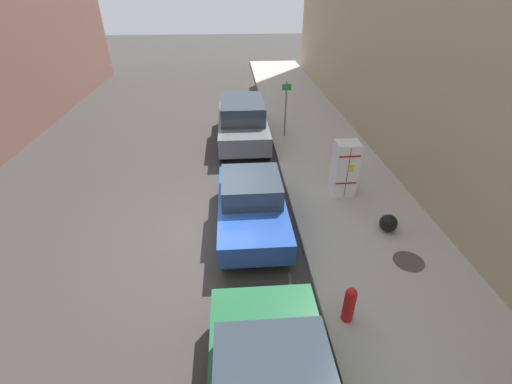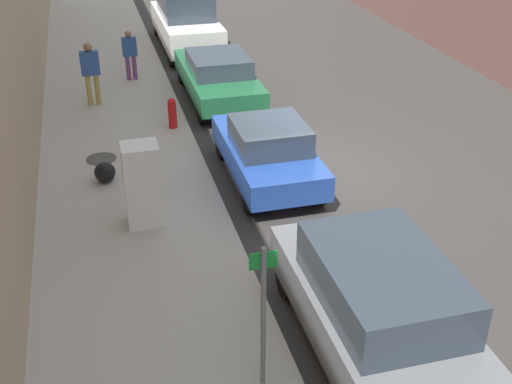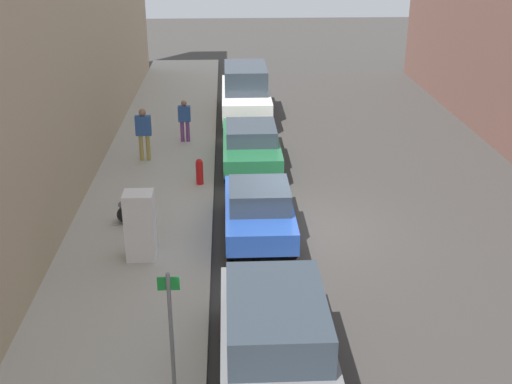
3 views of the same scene
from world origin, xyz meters
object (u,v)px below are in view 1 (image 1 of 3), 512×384
(discarded_refrigerator, at_px, (344,168))
(fire_hydrant, at_px, (349,304))
(parked_suv_gray, at_px, (243,121))
(parked_hatchback_blue, at_px, (251,204))
(trash_bag, at_px, (388,223))
(street_sign_post, at_px, (286,106))

(discarded_refrigerator, distance_m, fire_hydrant, 4.74)
(discarded_refrigerator, relative_size, fire_hydrant, 2.06)
(fire_hydrant, xyz_separation_m, parked_suv_gray, (1.63, -9.03, 0.34))
(parked_hatchback_blue, bearing_deg, trash_bag, 169.98)
(discarded_refrigerator, distance_m, street_sign_post, 4.79)
(discarded_refrigerator, xyz_separation_m, street_sign_post, (1.08, -4.65, 0.43))
(street_sign_post, bearing_deg, fire_hydrant, 89.21)
(street_sign_post, distance_m, fire_hydrant, 9.25)
(discarded_refrigerator, relative_size, street_sign_post, 0.75)
(street_sign_post, distance_m, trash_bag, 6.89)
(trash_bag, bearing_deg, fire_hydrant, 54.45)
(fire_hydrant, bearing_deg, trash_bag, -125.55)
(trash_bag, bearing_deg, discarded_refrigerator, -71.17)
(fire_hydrant, bearing_deg, street_sign_post, -90.79)
(discarded_refrigerator, height_order, trash_bag, discarded_refrigerator)
(discarded_refrigerator, relative_size, trash_bag, 3.63)
(discarded_refrigerator, relative_size, parked_hatchback_blue, 0.44)
(parked_suv_gray, bearing_deg, discarded_refrigerator, 122.49)
(trash_bag, height_order, parked_hatchback_blue, parked_hatchback_blue)
(discarded_refrigerator, bearing_deg, fire_hydrant, 75.13)
(trash_bag, bearing_deg, parked_hatchback_blue, -10.02)
(parked_suv_gray, bearing_deg, street_sign_post, -174.21)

